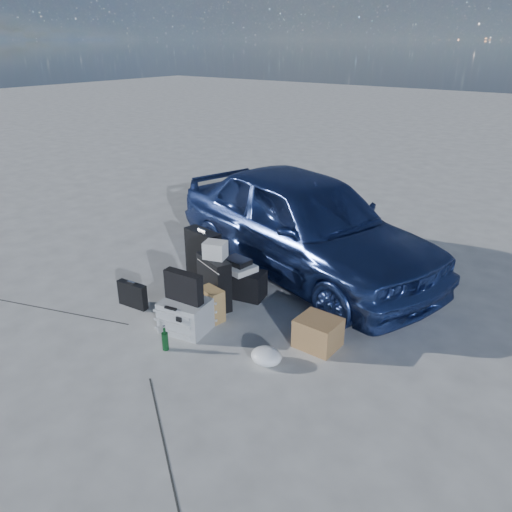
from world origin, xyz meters
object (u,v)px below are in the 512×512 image
(duffel_bag, at_px, (238,282))
(suitcase_left, at_px, (203,256))
(pelican_case, at_px, (186,315))
(green_bottle, at_px, (165,338))
(suitcase_right, at_px, (214,282))
(briefcase, at_px, (133,295))
(car, at_px, (304,223))
(cardboard_box, at_px, (318,333))

(duffel_bag, bearing_deg, suitcase_left, 160.41)
(pelican_case, bearing_deg, green_bottle, -87.38)
(pelican_case, bearing_deg, suitcase_right, 90.23)
(briefcase, bearing_deg, car, 56.70)
(briefcase, distance_m, cardboard_box, 2.22)
(pelican_case, bearing_deg, suitcase_left, 112.70)
(car, distance_m, duffel_bag, 1.21)
(green_bottle, bearing_deg, briefcase, 157.17)
(briefcase, relative_size, suitcase_right, 0.64)
(suitcase_left, height_order, duffel_bag, suitcase_left)
(suitcase_right, distance_m, cardboard_box, 1.41)
(suitcase_left, bearing_deg, green_bottle, -52.59)
(suitcase_right, relative_size, cardboard_box, 1.48)
(car, relative_size, duffel_bag, 5.96)
(cardboard_box, height_order, green_bottle, cardboard_box)
(duffel_bag, bearing_deg, suitcase_right, -111.54)
(car, bearing_deg, suitcase_left, 155.10)
(car, xyz_separation_m, suitcase_left, (-0.87, -0.99, -0.34))
(suitcase_right, bearing_deg, green_bottle, -58.12)
(briefcase, relative_size, duffel_bag, 0.58)
(pelican_case, relative_size, green_bottle, 1.85)
(green_bottle, bearing_deg, duffel_bag, 96.31)
(car, height_order, briefcase, car)
(pelican_case, xyz_separation_m, briefcase, (-0.86, 0.00, -0.02))
(suitcase_right, bearing_deg, suitcase_left, 162.44)
(pelican_case, bearing_deg, duffel_bag, 82.86)
(car, xyz_separation_m, pelican_case, (-0.20, -2.02, -0.51))
(suitcase_left, relative_size, cardboard_box, 1.64)
(suitcase_right, height_order, green_bottle, suitcase_right)
(suitcase_left, bearing_deg, pelican_case, -47.64)
(car, distance_m, cardboard_box, 1.89)
(pelican_case, bearing_deg, cardboard_box, 13.47)
(car, height_order, green_bottle, car)
(duffel_bag, distance_m, cardboard_box, 1.40)
(car, height_order, cardboard_box, car)
(cardboard_box, bearing_deg, car, 126.89)
(cardboard_box, bearing_deg, briefcase, -165.12)
(car, distance_m, briefcase, 2.34)
(suitcase_right, relative_size, green_bottle, 2.33)
(duffel_bag, bearing_deg, briefcase, -142.66)
(green_bottle, bearing_deg, suitcase_right, 101.73)
(pelican_case, relative_size, briefcase, 1.24)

